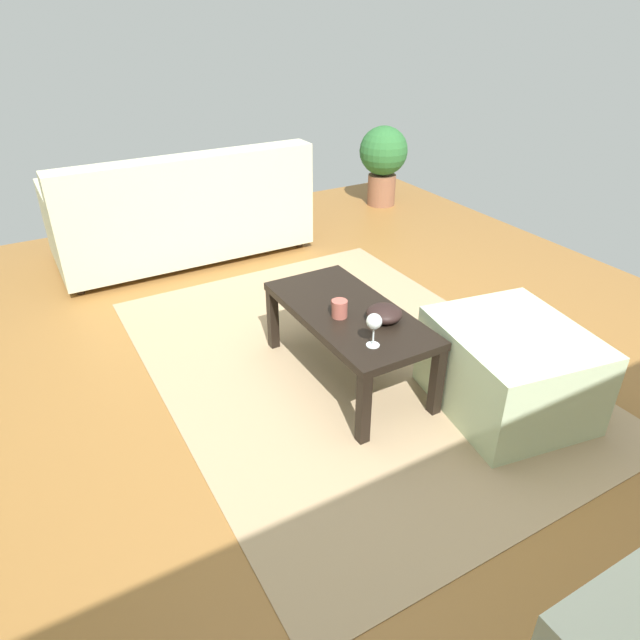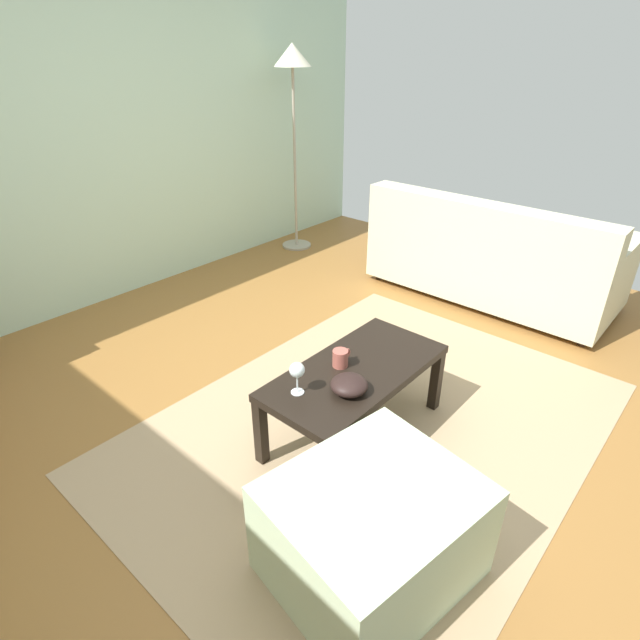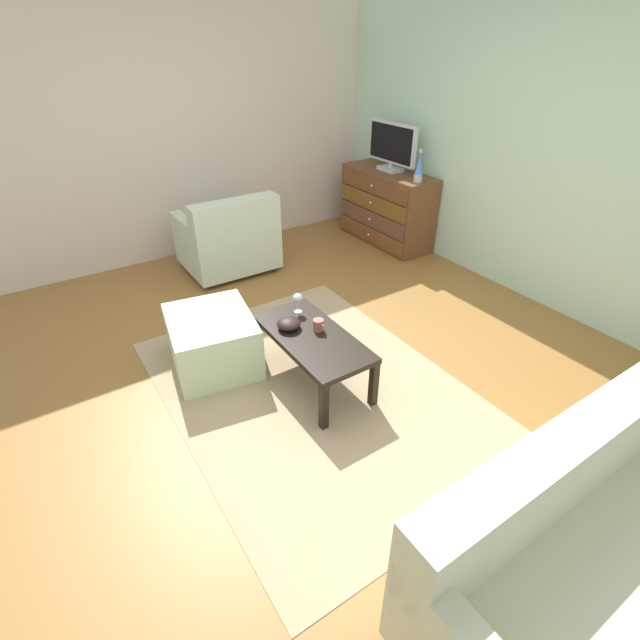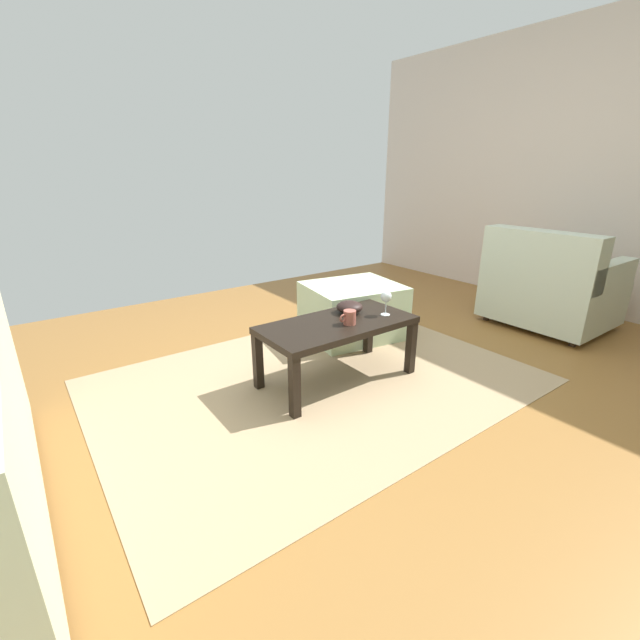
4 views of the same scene
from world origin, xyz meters
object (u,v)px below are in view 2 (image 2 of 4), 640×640
Objects in this scene: bowl_decorative at (349,385)px; ottoman at (372,531)px; couch_large at (490,259)px; mug at (341,358)px; standing_lamp at (293,76)px; coffee_table at (356,377)px; wine_glass at (297,371)px.

ottoman is (-0.41, -0.44, -0.22)m from bowl_decorative.
couch_large is 2.65m from ottoman.
standing_lamp is (1.83, 2.04, 1.09)m from mug.
mug is 0.67× the size of bowl_decorative.
couch_large is at bearing 16.24° from ottoman.
bowl_decorative reaches higher than coffee_table.
standing_lamp is (-0.17, 1.90, 1.21)m from couch_large.
wine_glass is 1.38× the size of mug.
mug is at bearing 47.67° from ottoman.
ottoman is at bearing -131.89° from standing_lamp.
wine_glass is at bearing 67.52° from ottoman.
standing_lamp is at bearing 49.70° from coffee_table.
mug is 0.06× the size of couch_large.
bowl_decorative is 2.16m from couch_large.
mug is 0.84m from ottoman.
bowl_decorative is (-0.17, -0.09, 0.09)m from coffee_table.
coffee_table is at bearing -68.16° from mug.
mug is 0.21m from bowl_decorative.
wine_glass is 0.09× the size of standing_lamp.
coffee_table is 1.98m from couch_large.
wine_glass reaches higher than mug.
coffee_table is 0.54× the size of standing_lamp.
standing_lamp reaches higher than couch_large.
wine_glass is 0.09× the size of couch_large.
couch_large is at bearing 6.18° from coffee_table.
coffee_table is at bearing -173.82° from couch_large.
standing_lamp reaches higher than coffee_table.
coffee_table is 8.44× the size of mug.
couch_large is at bearing 3.32° from wine_glass.
standing_lamp is (2.12, 2.04, 1.01)m from wine_glass.
standing_lamp is at bearing 43.86° from wine_glass.
couch_large is at bearing 8.08° from bowl_decorative.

